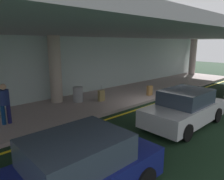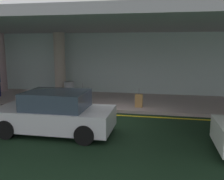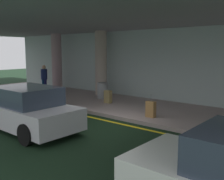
# 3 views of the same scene
# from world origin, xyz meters

# --- Properties ---
(ground_plane) EXTENTS (60.00, 60.00, 0.00)m
(ground_plane) POSITION_xyz_m (0.00, 0.00, 0.00)
(ground_plane) COLOR black
(sidewalk) EXTENTS (26.00, 4.20, 0.15)m
(sidewalk) POSITION_xyz_m (0.00, 3.10, 0.07)
(sidewalk) COLOR #A79291
(sidewalk) RESTS_ON ground
(lane_stripe_yellow) EXTENTS (26.00, 0.14, 0.01)m
(lane_stripe_yellow) POSITION_xyz_m (0.00, 0.63, 0.00)
(lane_stripe_yellow) COLOR yellow
(lane_stripe_yellow) RESTS_ON ground
(support_column_far_left) EXTENTS (0.66, 0.66, 3.65)m
(support_column_far_left) POSITION_xyz_m (-8.00, 4.40, 1.97)
(support_column_far_left) COLOR #AD8E93
(support_column_far_left) RESTS_ON sidewalk
(support_column_left_mid) EXTENTS (0.66, 0.66, 3.65)m
(support_column_left_mid) POSITION_xyz_m (-4.00, 4.40, 1.97)
(support_column_left_mid) COLOR #A9998B
(support_column_left_mid) RESTS_ON sidewalk
(ceiling_overhang) EXTENTS (28.00, 13.20, 0.30)m
(ceiling_overhang) POSITION_xyz_m (0.00, 2.60, 3.95)
(ceiling_overhang) COLOR gray
(ceiling_overhang) RESTS_ON support_column_far_left
(terminal_back_wall) EXTENTS (26.00, 0.30, 3.80)m
(terminal_back_wall) POSITION_xyz_m (0.00, 5.35, 1.90)
(terminal_back_wall) COLOR #AABCBA
(terminal_back_wall) RESTS_ON ground
(car_silver) EXTENTS (4.10, 1.92, 1.50)m
(car_silver) POSITION_xyz_m (-1.56, -2.03, 0.71)
(car_silver) COLOR #BDBBC3
(car_silver) RESTS_ON ground
(suitcase_upright_primary) EXTENTS (0.36, 0.22, 0.90)m
(suitcase_upright_primary) POSITION_xyz_m (-2.07, 2.79, 0.46)
(suitcase_upright_primary) COLOR olive
(suitcase_upright_primary) RESTS_ON sidewalk
(suitcase_upright_secondary) EXTENTS (0.36, 0.22, 0.90)m
(suitcase_upright_secondary) POSITION_xyz_m (1.04, 1.72, 0.46)
(suitcase_upright_secondary) COLOR #9D703E
(suitcase_upright_secondary) RESTS_ON sidewalk
(trash_bin_steel) EXTENTS (0.56, 0.56, 0.85)m
(trash_bin_steel) POSITION_xyz_m (-3.13, 3.57, 0.57)
(trash_bin_steel) COLOR gray
(trash_bin_steel) RESTS_ON sidewalk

